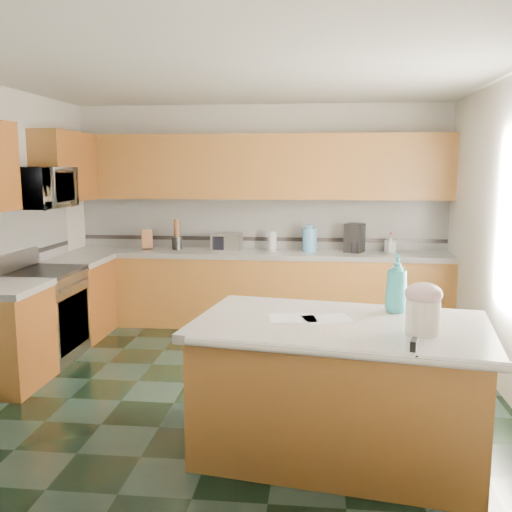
# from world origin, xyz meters

# --- Properties ---
(floor) EXTENTS (4.60, 4.60, 0.00)m
(floor) POSITION_xyz_m (0.00, 0.00, 0.00)
(floor) COLOR black
(floor) RESTS_ON ground
(ceiling) EXTENTS (4.60, 4.60, 0.00)m
(ceiling) POSITION_xyz_m (0.00, 0.00, 2.70)
(ceiling) COLOR white
(ceiling) RESTS_ON ground
(wall_back) EXTENTS (4.60, 0.04, 2.70)m
(wall_back) POSITION_xyz_m (0.00, 2.32, 1.35)
(wall_back) COLOR silver
(wall_back) RESTS_ON ground
(wall_front) EXTENTS (4.60, 0.04, 2.70)m
(wall_front) POSITION_xyz_m (0.00, -2.32, 1.35)
(wall_front) COLOR silver
(wall_front) RESTS_ON ground
(back_base_cab) EXTENTS (4.60, 0.60, 0.86)m
(back_base_cab) POSITION_xyz_m (0.00, 2.00, 0.43)
(back_base_cab) COLOR #4A220A
(back_base_cab) RESTS_ON ground
(back_countertop) EXTENTS (4.60, 0.64, 0.06)m
(back_countertop) POSITION_xyz_m (0.00, 2.00, 0.89)
(back_countertop) COLOR silver
(back_countertop) RESTS_ON back_base_cab
(back_upper_cab) EXTENTS (4.60, 0.33, 0.78)m
(back_upper_cab) POSITION_xyz_m (0.00, 2.13, 1.94)
(back_upper_cab) COLOR #4A220A
(back_upper_cab) RESTS_ON wall_back
(back_backsplash) EXTENTS (4.60, 0.02, 0.63)m
(back_backsplash) POSITION_xyz_m (0.00, 2.29, 1.24)
(back_backsplash) COLOR silver
(back_backsplash) RESTS_ON back_countertop
(back_accent_band) EXTENTS (4.60, 0.01, 0.05)m
(back_accent_band) POSITION_xyz_m (0.00, 2.28, 1.04)
(back_accent_band) COLOR black
(back_accent_band) RESTS_ON back_countertop
(left_base_cab_rear) EXTENTS (0.60, 0.82, 0.86)m
(left_base_cab_rear) POSITION_xyz_m (-2.00, 1.29, 0.43)
(left_base_cab_rear) COLOR #4A220A
(left_base_cab_rear) RESTS_ON ground
(left_counter_rear) EXTENTS (0.64, 0.82, 0.06)m
(left_counter_rear) POSITION_xyz_m (-2.00, 1.29, 0.89)
(left_counter_rear) COLOR silver
(left_counter_rear) RESTS_ON left_base_cab_rear
(left_base_cab_front) EXTENTS (0.60, 0.72, 0.86)m
(left_base_cab_front) POSITION_xyz_m (-2.00, -0.24, 0.43)
(left_base_cab_front) COLOR #4A220A
(left_base_cab_front) RESTS_ON ground
(left_counter_front) EXTENTS (0.64, 0.72, 0.06)m
(left_counter_front) POSITION_xyz_m (-2.00, -0.24, 0.89)
(left_counter_front) COLOR silver
(left_counter_front) RESTS_ON left_base_cab_front
(left_backsplash) EXTENTS (0.02, 2.30, 0.63)m
(left_backsplash) POSITION_xyz_m (-2.29, 0.55, 1.24)
(left_backsplash) COLOR silver
(left_backsplash) RESTS_ON wall_left
(left_accent_band) EXTENTS (0.01, 2.30, 0.05)m
(left_accent_band) POSITION_xyz_m (-2.28, 0.55, 1.04)
(left_accent_band) COLOR black
(left_accent_band) RESTS_ON wall_left
(left_upper_cab_rear) EXTENTS (0.33, 1.09, 0.78)m
(left_upper_cab_rear) POSITION_xyz_m (-2.13, 1.42, 1.94)
(left_upper_cab_rear) COLOR #4A220A
(left_upper_cab_rear) RESTS_ON wall_left
(range_body) EXTENTS (0.60, 0.76, 0.88)m
(range_body) POSITION_xyz_m (-2.00, 0.50, 0.44)
(range_body) COLOR #B7B7BC
(range_body) RESTS_ON ground
(range_oven_door) EXTENTS (0.02, 0.68, 0.55)m
(range_oven_door) POSITION_xyz_m (-1.71, 0.50, 0.40)
(range_oven_door) COLOR black
(range_oven_door) RESTS_ON range_body
(range_cooktop) EXTENTS (0.62, 0.78, 0.04)m
(range_cooktop) POSITION_xyz_m (-2.00, 0.50, 0.90)
(range_cooktop) COLOR black
(range_cooktop) RESTS_ON range_body
(range_handle) EXTENTS (0.02, 0.66, 0.02)m
(range_handle) POSITION_xyz_m (-1.68, 0.50, 0.78)
(range_handle) COLOR #B7B7BC
(range_handle) RESTS_ON range_body
(range_backguard) EXTENTS (0.06, 0.76, 0.18)m
(range_backguard) POSITION_xyz_m (-2.26, 0.50, 1.02)
(range_backguard) COLOR #B7B7BC
(range_backguard) RESTS_ON range_body
(microwave) EXTENTS (0.50, 0.73, 0.41)m
(microwave) POSITION_xyz_m (-2.00, 0.50, 1.73)
(microwave) COLOR #B7B7BC
(microwave) RESTS_ON wall_left
(island_base) EXTENTS (1.95, 1.31, 0.86)m
(island_base) POSITION_xyz_m (0.87, -1.14, 0.43)
(island_base) COLOR #4A220A
(island_base) RESTS_ON ground
(island_top) EXTENTS (2.07, 1.43, 0.06)m
(island_top) POSITION_xyz_m (0.87, -1.14, 0.89)
(island_top) COLOR silver
(island_top) RESTS_ON island_base
(island_bullnose) EXTENTS (1.90, 0.36, 0.06)m
(island_bullnose) POSITION_xyz_m (0.87, -1.70, 0.89)
(island_bullnose) COLOR silver
(island_bullnose) RESTS_ON island_base
(treat_jar) EXTENTS (0.26, 0.26, 0.22)m
(treat_jar) POSITION_xyz_m (1.36, -1.36, 1.03)
(treat_jar) COLOR silver
(treat_jar) RESTS_ON island_top
(treat_jar_lid) EXTENTS (0.23, 0.23, 0.14)m
(treat_jar_lid) POSITION_xyz_m (1.36, -1.36, 1.17)
(treat_jar_lid) COLOR beige
(treat_jar_lid) RESTS_ON treat_jar
(treat_jar_knob) EXTENTS (0.07, 0.03, 0.03)m
(treat_jar_knob) POSITION_xyz_m (1.36, -1.36, 1.22)
(treat_jar_knob) COLOR tan
(treat_jar_knob) RESTS_ON treat_jar_lid
(treat_jar_knob_end_l) EXTENTS (0.04, 0.04, 0.04)m
(treat_jar_knob_end_l) POSITION_xyz_m (1.32, -1.36, 1.22)
(treat_jar_knob_end_l) COLOR tan
(treat_jar_knob_end_l) RESTS_ON treat_jar_lid
(treat_jar_knob_end_r) EXTENTS (0.04, 0.04, 0.04)m
(treat_jar_knob_end_r) POSITION_xyz_m (1.39, -1.36, 1.22)
(treat_jar_knob_end_r) COLOR tan
(treat_jar_knob_end_r) RESTS_ON treat_jar_lid
(soap_bottle_island) EXTENTS (0.17, 0.17, 0.41)m
(soap_bottle_island) POSITION_xyz_m (1.27, -0.82, 1.13)
(soap_bottle_island) COLOR teal
(soap_bottle_island) RESTS_ON island_top
(paper_sheet_a) EXTENTS (0.38, 0.33, 0.00)m
(paper_sheet_a) POSITION_xyz_m (0.79, -1.08, 0.92)
(paper_sheet_a) COLOR white
(paper_sheet_a) RESTS_ON island_top
(paper_sheet_b) EXTENTS (0.34, 0.28, 0.00)m
(paper_sheet_b) POSITION_xyz_m (0.55, -1.09, 0.92)
(paper_sheet_b) COLOR white
(paper_sheet_b) RESTS_ON island_top
(clamp_body) EXTENTS (0.06, 0.12, 0.10)m
(clamp_body) POSITION_xyz_m (1.26, -1.68, 0.93)
(clamp_body) COLOR black
(clamp_body) RESTS_ON island_top
(clamp_handle) EXTENTS (0.02, 0.08, 0.02)m
(clamp_handle) POSITION_xyz_m (1.26, -1.75, 0.91)
(clamp_handle) COLOR black
(clamp_handle) RESTS_ON island_top
(knife_block) EXTENTS (0.18, 0.21, 0.26)m
(knife_block) POSITION_xyz_m (-1.40, 2.05, 1.04)
(knife_block) COLOR #472814
(knife_block) RESTS_ON back_countertop
(utensil_crock) EXTENTS (0.12, 0.12, 0.15)m
(utensil_crock) POSITION_xyz_m (-1.03, 2.08, 1.00)
(utensil_crock) COLOR black
(utensil_crock) RESTS_ON back_countertop
(utensil_bundle) EXTENTS (0.07, 0.07, 0.23)m
(utensil_bundle) POSITION_xyz_m (-1.03, 2.08, 1.19)
(utensil_bundle) COLOR #472814
(utensil_bundle) RESTS_ON utensil_crock
(toaster_oven) EXTENTS (0.37, 0.27, 0.21)m
(toaster_oven) POSITION_xyz_m (-0.39, 2.05, 1.02)
(toaster_oven) COLOR #B7B7BC
(toaster_oven) RESTS_ON back_countertop
(toaster_oven_door) EXTENTS (0.31, 0.01, 0.17)m
(toaster_oven_door) POSITION_xyz_m (-0.39, 1.94, 1.02)
(toaster_oven_door) COLOR black
(toaster_oven_door) RESTS_ON toaster_oven
(paper_towel) EXTENTS (0.10, 0.10, 0.23)m
(paper_towel) POSITION_xyz_m (0.16, 2.10, 1.04)
(paper_towel) COLOR white
(paper_towel) RESTS_ON back_countertop
(paper_towel_base) EXTENTS (0.15, 0.15, 0.01)m
(paper_towel_base) POSITION_xyz_m (0.16, 2.10, 0.93)
(paper_towel_base) COLOR #B7B7BC
(paper_towel_base) RESTS_ON back_countertop
(water_jug) EXTENTS (0.17, 0.17, 0.29)m
(water_jug) POSITION_xyz_m (0.62, 2.06, 1.06)
(water_jug) COLOR #569CD5
(water_jug) RESTS_ON back_countertop
(water_jug_neck) EXTENTS (0.08, 0.08, 0.04)m
(water_jug_neck) POSITION_xyz_m (0.62, 2.06, 1.23)
(water_jug_neck) COLOR #569CD5
(water_jug_neck) RESTS_ON water_jug
(coffee_maker) EXTENTS (0.27, 0.28, 0.34)m
(coffee_maker) POSITION_xyz_m (1.16, 2.08, 1.09)
(coffee_maker) COLOR black
(coffee_maker) RESTS_ON back_countertop
(coffee_carafe) EXTENTS (0.14, 0.14, 0.14)m
(coffee_carafe) POSITION_xyz_m (1.16, 2.03, 0.99)
(coffee_carafe) COLOR black
(coffee_carafe) RESTS_ON back_countertop
(soap_bottle_back) EXTENTS (0.13, 0.14, 0.22)m
(soap_bottle_back) POSITION_xyz_m (1.58, 2.05, 1.03)
(soap_bottle_back) COLOR white
(soap_bottle_back) RESTS_ON back_countertop
(soap_back_cap) EXTENTS (0.02, 0.02, 0.03)m
(soap_back_cap) POSITION_xyz_m (1.58, 2.05, 1.16)
(soap_back_cap) COLOR red
(soap_back_cap) RESTS_ON soap_bottle_back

